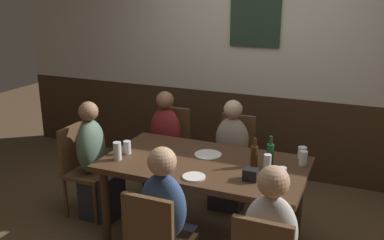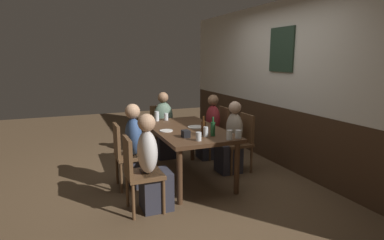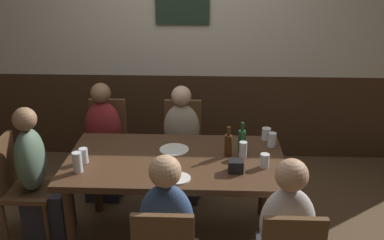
# 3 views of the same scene
# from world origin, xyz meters

# --- Properties ---
(ground_plane) EXTENTS (12.00, 12.00, 0.00)m
(ground_plane) POSITION_xyz_m (0.00, 0.00, 0.00)
(ground_plane) COLOR brown
(wall_back) EXTENTS (6.40, 0.13, 2.60)m
(wall_back) POSITION_xyz_m (-0.00, 1.65, 1.30)
(wall_back) COLOR #3D2819
(wall_back) RESTS_ON ground_plane
(dining_table) EXTENTS (1.69, 0.94, 0.74)m
(dining_table) POSITION_xyz_m (0.00, 0.00, 0.66)
(dining_table) COLOR #472D1C
(dining_table) RESTS_ON ground_plane
(chair_left_far) EXTENTS (0.40, 0.40, 0.88)m
(chair_left_far) POSITION_xyz_m (-0.74, 0.88, 0.50)
(chair_left_far) COLOR brown
(chair_left_far) RESTS_ON ground_plane
(chair_head_west) EXTENTS (0.40, 0.40, 0.88)m
(chair_head_west) POSITION_xyz_m (-1.26, 0.00, 0.50)
(chair_head_west) COLOR brown
(chair_head_west) RESTS_ON ground_plane
(chair_mid_far) EXTENTS (0.40, 0.40, 0.88)m
(chair_mid_far) POSITION_xyz_m (0.00, 0.88, 0.50)
(chair_mid_far) COLOR brown
(chair_mid_far) RESTS_ON ground_plane
(person_left_far) EXTENTS (0.34, 0.37, 1.11)m
(person_left_far) POSITION_xyz_m (-0.74, 0.72, 0.46)
(person_left_far) COLOR #2D2D38
(person_left_far) RESTS_ON ground_plane
(person_head_west) EXTENTS (0.37, 0.34, 1.14)m
(person_head_west) POSITION_xyz_m (-1.10, 0.00, 0.48)
(person_head_west) COLOR #2D2D38
(person_head_west) RESTS_ON ground_plane
(person_mid_far) EXTENTS (0.34, 0.37, 1.09)m
(person_mid_far) POSITION_xyz_m (-0.00, 0.72, 0.46)
(person_mid_far) COLOR #2D2D38
(person_mid_far) RESTS_ON ground_plane
(pint_glass_stout) EXTENTS (0.07, 0.07, 0.12)m
(pint_glass_stout) POSITION_xyz_m (0.77, 0.25, 0.79)
(pint_glass_stout) COLOR silver
(pint_glass_stout) RESTS_ON dining_table
(tumbler_water) EXTENTS (0.06, 0.06, 0.13)m
(tumbler_water) POSITION_xyz_m (0.52, 0.05, 0.80)
(tumbler_water) COLOR silver
(tumbler_water) RESTS_ON dining_table
(pint_glass_pale) EXTENTS (0.07, 0.07, 0.12)m
(pint_glass_pale) POSITION_xyz_m (-0.69, -0.09, 0.79)
(pint_glass_pale) COLOR silver
(pint_glass_pale) RESTS_ON dining_table
(highball_clear) EXTENTS (0.07, 0.07, 0.11)m
(highball_clear) POSITION_xyz_m (0.67, -0.11, 0.79)
(highball_clear) COLOR silver
(highball_clear) RESTS_ON dining_table
(pint_glass_amber) EXTENTS (0.07, 0.07, 0.16)m
(pint_glass_amber) POSITION_xyz_m (-0.69, -0.24, 0.81)
(pint_glass_amber) COLOR silver
(pint_glass_amber) RESTS_ON dining_table
(beer_glass_tall) EXTENTS (0.08, 0.08, 0.10)m
(beer_glass_tall) POSITION_xyz_m (0.74, 0.40, 0.78)
(beer_glass_tall) COLOR silver
(beer_glass_tall) RESTS_ON dining_table
(beer_bottle_green) EXTENTS (0.06, 0.06, 0.25)m
(beer_bottle_green) POSITION_xyz_m (0.52, 0.15, 0.84)
(beer_bottle_green) COLOR #194723
(beer_bottle_green) RESTS_ON dining_table
(beer_bottle_brown) EXTENTS (0.06, 0.06, 0.24)m
(beer_bottle_brown) POSITION_xyz_m (0.41, 0.07, 0.84)
(beer_bottle_brown) COLOR #42230F
(beer_bottle_brown) RESTS_ON dining_table
(plate_white_large) EXTENTS (0.24, 0.24, 0.01)m
(plate_white_large) POSITION_xyz_m (-0.02, 0.15, 0.75)
(plate_white_large) COLOR white
(plate_white_large) RESTS_ON dining_table
(plate_white_small) EXTENTS (0.18, 0.18, 0.01)m
(plate_white_small) POSITION_xyz_m (0.04, -0.32, 0.75)
(plate_white_small) COLOR white
(plate_white_small) RESTS_ON dining_table
(condiment_caddy) EXTENTS (0.11, 0.09, 0.09)m
(condiment_caddy) POSITION_xyz_m (0.46, -0.20, 0.79)
(condiment_caddy) COLOR black
(condiment_caddy) RESTS_ON dining_table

